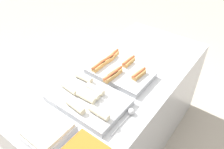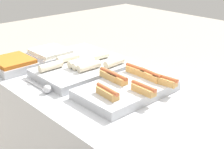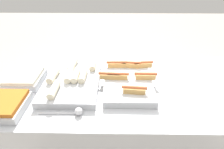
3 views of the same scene
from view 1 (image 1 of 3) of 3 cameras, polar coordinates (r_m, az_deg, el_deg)
The scene contains 7 objects.
ground_plane at distance 2.49m, azimuth 1.77°, elevation -16.71°, with size 12.00×12.00×0.00m, color #ADA393.
counter at distance 2.14m, azimuth 2.00°, elevation -9.69°, with size 1.87×0.87×0.91m.
tray_hotdogs at distance 1.80m, azimuth 1.92°, elevation 0.74°, with size 0.41×0.51×0.10m.
tray_wraps at distance 1.57m, azimuth -6.29°, elevation -6.33°, with size 0.37×0.54×0.10m.
tray_side_back at distance 1.43m, azimuth -16.31°, elevation -14.14°, with size 0.27×0.24×0.07m.
serving_spoon_near at distance 1.49m, azimuth 4.55°, elevation -10.19°, with size 0.25×0.05×0.05m.
serving_spoon_far at distance 1.78m, azimuth -11.94°, elevation -1.27°, with size 0.24×0.05×0.05m.
Camera 1 is at (-1.19, -0.80, 2.04)m, focal length 35.00 mm.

